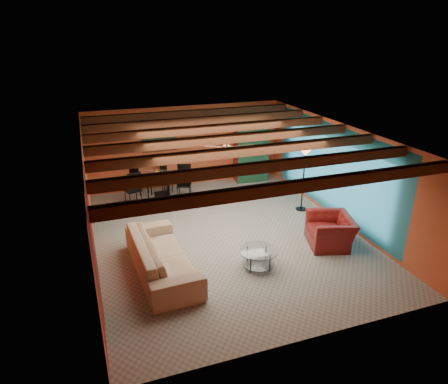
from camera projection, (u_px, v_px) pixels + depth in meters
name	position (u px, v px, depth m)	size (l,w,h in m)	color
room	(225.00, 147.00, 9.62)	(6.52, 8.01, 2.71)	gray
sofa	(162.00, 256.00, 8.70)	(2.81, 1.10, 0.82)	#9D8065
armchair	(330.00, 231.00, 9.86)	(1.16, 1.01, 0.75)	maroon
coffee_table	(258.00, 259.00, 8.96)	(0.85, 0.85, 0.44)	white
dining_table	(157.00, 182.00, 12.50)	(2.12, 2.12, 1.10)	silver
armoire	(250.00, 154.00, 13.97)	(1.08, 0.53, 1.89)	maroon
floor_lamp	(303.00, 179.00, 11.58)	(0.38, 0.38, 1.90)	black
ceiling_fan	(227.00, 148.00, 9.53)	(1.50, 1.50, 0.44)	#472614
painting	(159.00, 140.00, 12.98)	(1.05, 0.03, 0.65)	black
potted_plant	(251.00, 121.00, 13.53)	(0.41, 0.35, 0.45)	#26661E
vase	(156.00, 163.00, 12.26)	(0.19, 0.19, 0.19)	orange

